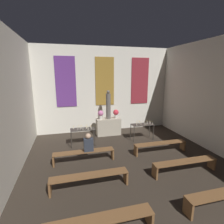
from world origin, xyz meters
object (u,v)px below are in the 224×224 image
candle_rack_right (142,126)px  pew_second_left (100,223)px  pew_third_left (90,178)px  pew_back_left (84,154)px  altar (108,127)px  pew_back_right (160,145)px  statue (108,105)px  flower_vase_left (101,114)px  flower_vase_right (116,113)px  person_seated (88,143)px  pew_third_right (185,164)px  candle_rack_left (83,131)px

candle_rack_right → pew_second_left: candle_rack_right is taller
pew_third_left → pew_back_left: (0.00, 1.66, 0.00)m
altar → pew_back_right: size_ratio=0.57×
altar → pew_second_left: size_ratio=0.57×
statue → pew_back_right: statue is taller
altar → flower_vase_left: bearing=180.0°
pew_third_left → pew_back_left: size_ratio=1.00×
flower_vase_right → pew_second_left: (-2.09, -6.13, -0.89)m
altar → person_seated: (-1.47, -2.80, 0.30)m
statue → pew_back_left: statue is taller
flower_vase_right → pew_third_left: (-2.09, -4.47, -0.89)m
pew_back_left → person_seated: 0.46m
candle_rack_right → pew_third_right: 3.34m
pew_back_right → flower_vase_left: bearing=126.7°
pew_second_left → person_seated: bearing=86.8°
candle_rack_left → pew_third_left: (-0.12, -3.32, -0.37)m
candle_rack_right → person_seated: person_seated is taller
statue → person_seated: 3.30m
statue → pew_second_left: (-1.65, -6.13, -1.34)m
person_seated → pew_back_left: bearing=180.0°
candle_rack_right → pew_third_right: bearing=-88.1°
flower_vase_left → pew_third_left: bearing=-105.3°
flower_vase_left → pew_back_left: 3.18m
flower_vase_left → pew_back_right: flower_vase_left is taller
candle_rack_left → pew_second_left: 4.99m
flower_vase_left → person_seated: bearing=-110.2°
pew_second_left → person_seated: person_seated is taller
flower_vase_left → flower_vase_right: (0.87, 0.00, 0.00)m
pew_back_left → person_seated: (0.18, 0.00, 0.42)m
statue → pew_third_right: bearing=-69.7°
altar → candle_rack_right: candle_rack_right is taller
flower_vase_left → pew_second_left: (-1.22, -6.13, -0.89)m
pew_back_right → person_seated: bearing=180.0°
flower_vase_right → candle_rack_right: (1.11, -1.15, -0.51)m
altar → pew_third_left: altar is taller
altar → pew_third_right: (1.65, -4.47, -0.13)m
pew_back_right → pew_second_left: bearing=-134.9°
candle_rack_left → pew_back_left: size_ratio=0.49×
candle_rack_right → person_seated: size_ratio=1.61×
candle_rack_left → flower_vase_left: bearing=46.2°
pew_third_right → person_seated: (-3.12, 1.66, 0.42)m
pew_back_right → altar: bearing=120.5°
flower_vase_left → candle_rack_right: flower_vase_left is taller
statue → altar: bearing=-90.0°
pew_second_left → pew_third_right: 3.70m
pew_third_left → pew_third_right: bearing=0.0°
pew_third_left → pew_third_right: same height
pew_third_left → pew_back_right: same height
flower_vase_right → pew_third_left: bearing=-115.1°
pew_third_left → person_seated: bearing=83.6°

